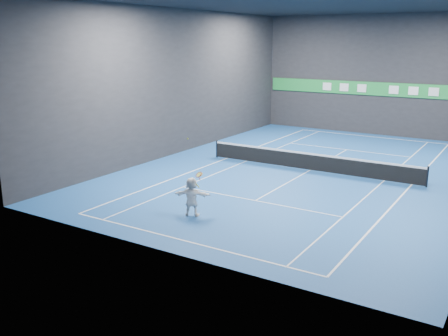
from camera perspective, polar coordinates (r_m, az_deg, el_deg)
The scene contains 19 objects.
ground at distance 28.39m, azimuth 9.76°, elevation -0.27°, with size 26.00×26.00×0.00m, color #1A4C92.
ceiling at distance 27.55m, azimuth 10.60°, elevation 18.14°, with size 26.00×26.00×0.00m, color black.
wall_back at distance 39.94m, azimuth 17.29°, elevation 10.06°, with size 18.00×0.10×9.00m, color #252527.
wall_front at distance 16.37m, azimuth -7.25°, elevation 5.15°, with size 18.00×0.10×9.00m, color #252527.
wall_left at distance 32.05m, azimuth -5.13°, elevation 9.72°, with size 0.10×26.00×9.00m, color #252527.
baseline_near at distance 18.46m, azimuth -4.62°, elevation -8.26°, with size 10.98×0.08×0.01m, color white.
baseline_far at distance 39.43m, azimuth 16.39°, elevation 3.47°, with size 10.98×0.08×0.01m, color white.
sideline_doubles_left at distance 30.80m, azimuth 0.29°, elevation 1.10°, with size 0.08×23.78×0.01m, color white.
sideline_doubles_right at distance 26.91m, azimuth 20.63°, elevation -1.82°, with size 0.08×23.78×0.01m, color white.
sideline_singles_left at distance 30.12m, azimuth 2.53°, elevation 0.78°, with size 0.06×23.78×0.01m, color white.
sideline_singles_right at distance 27.19m, azimuth 17.79°, elevation -1.42°, with size 0.06×23.78×0.01m, color white.
service_line_near at distance 22.82m, azimuth 3.61°, elevation -3.74°, with size 8.23×0.06×0.01m, color white.
service_line_far at distance 34.26m, azimuth 13.86°, elevation 2.05°, with size 8.23×0.06×0.01m, color white.
center_service_line at distance 28.39m, azimuth 9.77°, elevation -0.27°, with size 0.06×12.80×0.01m, color white.
player at distance 20.66m, azimuth -3.71°, elevation -3.29°, with size 1.53×0.49×1.65m, color white.
tennis_ball at distance 20.45m, azimuth -4.17°, elevation 3.36°, with size 0.06×0.06×0.06m, color #CBDD24.
tennis_net at distance 28.26m, azimuth 9.81°, elevation 0.79°, with size 12.50×0.10×1.07m.
sponsor_banner at distance 39.95m, azimuth 17.16°, elevation 8.63°, with size 17.64×0.11×1.00m.
tennis_racket at distance 20.25m, azimuth -2.91°, elevation -0.93°, with size 0.43×0.32×0.73m.
Camera 1 is at (10.22, -25.52, 7.11)m, focal length 40.00 mm.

